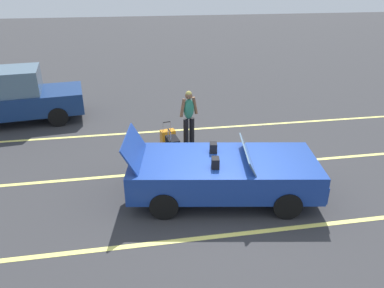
{
  "coord_description": "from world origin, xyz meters",
  "views": [
    {
      "loc": [
        -1.88,
        -6.87,
        4.62
      ],
      "look_at": [
        -0.48,
        1.3,
        0.75
      ],
      "focal_mm": 34.13,
      "sensor_mm": 36.0,
      "label": 1
    }
  ],
  "objects_px": {
    "suitcase_large_black": "(173,151)",
    "suitcase_medium_bright": "(168,140)",
    "parked_sedan_near": "(11,97)",
    "traveler_person": "(189,115)",
    "convertible_car": "(232,173)"
  },
  "relations": [
    {
      "from": "suitcase_large_black",
      "to": "suitcase_medium_bright",
      "type": "distance_m",
      "value": 0.82
    },
    {
      "from": "convertible_car",
      "to": "suitcase_large_black",
      "type": "relative_size",
      "value": 4.51
    },
    {
      "from": "traveler_person",
      "to": "parked_sedan_near",
      "type": "xyz_separation_m",
      "value": [
        -5.57,
        2.84,
        -0.04
      ]
    },
    {
      "from": "suitcase_large_black",
      "to": "traveler_person",
      "type": "relative_size",
      "value": 0.59
    },
    {
      "from": "convertible_car",
      "to": "suitcase_medium_bright",
      "type": "distance_m",
      "value": 2.87
    },
    {
      "from": "suitcase_medium_bright",
      "to": "parked_sedan_near",
      "type": "bearing_deg",
      "value": -135.31
    },
    {
      "from": "suitcase_large_black",
      "to": "convertible_car",
      "type": "bearing_deg",
      "value": -66.91
    },
    {
      "from": "suitcase_medium_bright",
      "to": "traveler_person",
      "type": "bearing_deg",
      "value": 101.07
    },
    {
      "from": "convertible_car",
      "to": "parked_sedan_near",
      "type": "height_order",
      "value": "parked_sedan_near"
    },
    {
      "from": "suitcase_medium_bright",
      "to": "traveler_person",
      "type": "distance_m",
      "value": 0.95
    },
    {
      "from": "suitcase_medium_bright",
      "to": "parked_sedan_near",
      "type": "relative_size",
      "value": 0.18
    },
    {
      "from": "suitcase_large_black",
      "to": "suitcase_medium_bright",
      "type": "height_order",
      "value": "suitcase_large_black"
    },
    {
      "from": "convertible_car",
      "to": "parked_sedan_near",
      "type": "xyz_separation_m",
      "value": [
        -6.07,
        5.75,
        0.3
      ]
    },
    {
      "from": "suitcase_large_black",
      "to": "suitcase_medium_bright",
      "type": "bearing_deg",
      "value": 84.44
    },
    {
      "from": "convertible_car",
      "to": "suitcase_large_black",
      "type": "bearing_deg",
      "value": 131.18
    }
  ]
}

